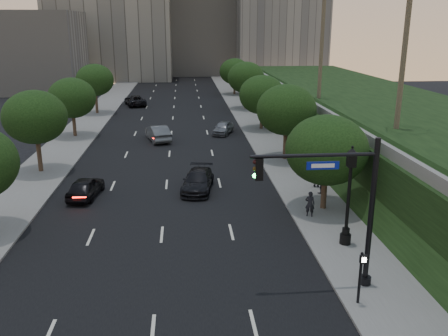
{
  "coord_description": "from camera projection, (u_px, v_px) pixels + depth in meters",
  "views": [
    {
      "loc": [
        1.42,
        -20.09,
        11.46
      ],
      "look_at": [
        3.67,
        6.03,
        3.6
      ],
      "focal_mm": 38.0,
      "sensor_mm": 36.0,
      "label": 1
    }
  ],
  "objects": [
    {
      "name": "embankment",
      "position": [
        378.0,
        119.0,
        50.3
      ],
      "size": [
        18.0,
        90.0,
        4.0
      ],
      "primitive_type": "cube",
      "color": "black",
      "rests_on": "ground"
    },
    {
      "name": "tree_right_a",
      "position": [
        327.0,
        150.0,
        29.68
      ],
      "size": [
        5.2,
        5.2,
        6.24
      ],
      "color": "#38281C",
      "rests_on": "ground"
    },
    {
      "name": "traffic_signal_mast",
      "position": [
        347.0,
        213.0,
        20.62
      ],
      "size": [
        5.68,
        0.56,
        7.0
      ],
      "color": "black",
      "rests_on": "ground"
    },
    {
      "name": "tree_left_b",
      "position": [
        35.0,
        117.0,
        37.37
      ],
      "size": [
        5.0,
        5.0,
        6.71
      ],
      "color": "#38281C",
      "rests_on": "ground"
    },
    {
      "name": "road_surface",
      "position": [
        171.0,
        137.0,
        50.98
      ],
      "size": [
        16.0,
        140.0,
        0.02
      ],
      "primitive_type": "cube",
      "color": "black",
      "rests_on": "ground"
    },
    {
      "name": "tree_left_d",
      "position": [
        95.0,
        80.0,
        63.14
      ],
      "size": [
        5.0,
        5.0,
        6.71
      ],
      "color": "#38281C",
      "rests_on": "ground"
    },
    {
      "name": "tree_left_c",
      "position": [
        72.0,
        98.0,
        49.88
      ],
      "size": [
        5.0,
        5.0,
        6.34
      ],
      "color": "#38281C",
      "rests_on": "ground"
    },
    {
      "name": "tree_right_d",
      "position": [
        246.0,
        78.0,
        66.75
      ],
      "size": [
        5.2,
        5.2,
        6.74
      ],
      "color": "#38281C",
      "rests_on": "ground"
    },
    {
      "name": "sedan_near_left",
      "position": [
        86.0,
        187.0,
        32.92
      ],
      "size": [
        2.26,
        4.47,
        1.46
      ],
      "primitive_type": "imported",
      "rotation": [
        0.0,
        0.0,
        3.01
      ],
      "color": "black",
      "rests_on": "ground"
    },
    {
      "name": "tree_right_c",
      "position": [
        262.0,
        95.0,
        53.53
      ],
      "size": [
        5.2,
        5.2,
        6.24
      ],
      "color": "#38281C",
      "rests_on": "ground"
    },
    {
      "name": "sidewalk_right",
      "position": [
        265.0,
        135.0,
        51.8
      ],
      "size": [
        4.5,
        140.0,
        0.15
      ],
      "primitive_type": "cube",
      "color": "slate",
      "rests_on": "ground"
    },
    {
      "name": "sedan_mid_left",
      "position": [
        158.0,
        133.0,
        49.17
      ],
      "size": [
        3.04,
        5.28,
        1.65
      ],
      "primitive_type": "imported",
      "rotation": [
        0.0,
        0.0,
        3.42
      ],
      "color": "#4E5255",
      "rests_on": "ground"
    },
    {
      "name": "sidewalk_left",
      "position": [
        74.0,
        138.0,
        50.12
      ],
      "size": [
        4.5,
        140.0,
        0.15
      ],
      "primitive_type": "cube",
      "color": "slate",
      "rests_on": "ground"
    },
    {
      "name": "sedan_near_right",
      "position": [
        198.0,
        181.0,
        34.28
      ],
      "size": [
        2.79,
        5.22,
        1.44
      ],
      "primitive_type": "imported",
      "rotation": [
        0.0,
        0.0,
        -0.16
      ],
      "color": "black",
      "rests_on": "ground"
    },
    {
      "name": "pedestrian_c",
      "position": [
        317.0,
        175.0,
        34.54
      ],
      "size": [
        1.07,
        0.51,
        1.78
      ],
      "primitive_type": "imported",
      "rotation": [
        0.0,
        0.0,
        3.07
      ],
      "color": "black",
      "rests_on": "sidewalk_right"
    },
    {
      "name": "pedestrian_a",
      "position": [
        310.0,
        204.0,
        29.19
      ],
      "size": [
        0.69,
        0.57,
        1.61
      ],
      "primitive_type": "imported",
      "rotation": [
        0.0,
        0.0,
        2.78
      ],
      "color": "black",
      "rests_on": "sidewalk_right"
    },
    {
      "name": "street_lamp",
      "position": [
        348.0,
        201.0,
        25.0
      ],
      "size": [
        0.64,
        0.64,
        5.62
      ],
      "color": "black",
      "rests_on": "ground"
    },
    {
      "name": "pedestrian_b",
      "position": [
        321.0,
        182.0,
        33.25
      ],
      "size": [
        0.99,
        0.88,
        1.7
      ],
      "primitive_type": "imported",
      "rotation": [
        0.0,
        0.0,
        3.47
      ],
      "color": "black",
      "rests_on": "sidewalk_right"
    },
    {
      "name": "tree_right_b",
      "position": [
        286.0,
        110.0,
        40.99
      ],
      "size": [
        5.2,
        5.2,
        6.74
      ],
      "color": "#38281C",
      "rests_on": "ground"
    },
    {
      "name": "parapet_wall",
      "position": [
        300.0,
        98.0,
        48.93
      ],
      "size": [
        0.35,
        90.0,
        0.7
      ],
      "primitive_type": "cube",
      "color": "slate",
      "rests_on": "embankment"
    },
    {
      "name": "tree_right_e",
      "position": [
        235.0,
        71.0,
        81.21
      ],
      "size": [
        5.2,
        5.2,
        6.24
      ],
      "color": "#38281C",
      "rests_on": "ground"
    },
    {
      "name": "office_block_filler",
      "position": [
        29.0,
        52.0,
        85.01
      ],
      "size": [
        18.0,
        16.0,
        14.0
      ],
      "primitive_type": "cube",
      "color": "#A3A095",
      "rests_on": "ground"
    },
    {
      "name": "sedan_far_right",
      "position": [
        223.0,
        128.0,
        52.28
      ],
      "size": [
        2.98,
        4.46,
        1.41
      ],
      "primitive_type": "imported",
      "rotation": [
        0.0,
        0.0,
        -0.35
      ],
      "color": "slate",
      "rests_on": "ground"
    },
    {
      "name": "pedestrian_signal",
      "position": [
        361.0,
        274.0,
        19.75
      ],
      "size": [
        0.3,
        0.33,
        2.5
      ],
      "color": "black",
      "rests_on": "ground"
    },
    {
      "name": "sedan_far_left",
      "position": [
        135.0,
        100.0,
        71.01
      ],
      "size": [
        3.97,
        6.08,
        1.56
      ],
      "primitive_type": "imported",
      "rotation": [
        0.0,
        0.0,
        3.41
      ],
      "color": "black",
      "rests_on": "ground"
    },
    {
      "name": "office_block_left",
      "position": [
        111.0,
        5.0,
        104.4
      ],
      "size": [
        26.0,
        20.0,
        32.0
      ],
      "primitive_type": "cube",
      "color": "gray",
      "rests_on": "ground"
    },
    {
      "name": "ground",
      "position": [
        158.0,
        279.0,
        22.35
      ],
      "size": [
        160.0,
        160.0,
        0.0
      ],
      "primitive_type": "plane",
      "color": "black",
      "rests_on": "ground"
    },
    {
      "name": "office_block_mid",
      "position": [
        200.0,
        20.0,
        116.45
      ],
      "size": [
        22.0,
        18.0,
        26.0
      ],
      "primitive_type": "cube",
      "color": "#A3A095",
      "rests_on": "ground"
    }
  ]
}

